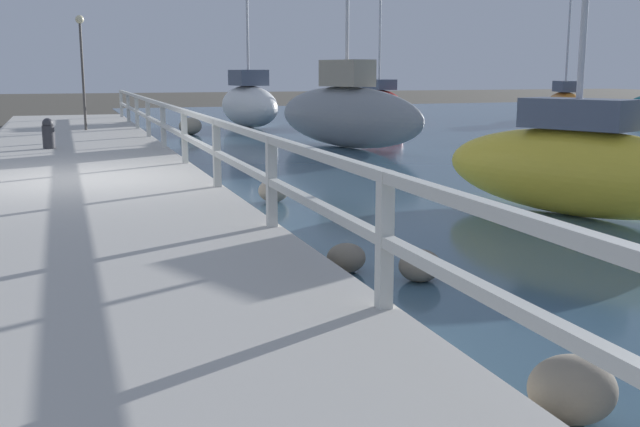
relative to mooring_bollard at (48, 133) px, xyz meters
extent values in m
plane|color=#4C473D|center=(0.52, -5.01, -0.67)|extent=(120.00, 120.00, 0.00)
cube|color=beige|center=(0.52, -5.01, -0.49)|extent=(3.86, 36.00, 0.34)
cube|color=silver|center=(2.35, -12.37, 0.16)|extent=(0.10, 0.10, 0.96)
cube|color=silver|center=(2.35, -9.42, 0.16)|extent=(0.10, 0.10, 0.96)
cube|color=silver|center=(2.35, -6.48, 0.16)|extent=(0.10, 0.10, 0.96)
cube|color=silver|center=(2.35, -3.53, 0.16)|extent=(0.10, 0.10, 0.96)
cube|color=silver|center=(2.35, -0.59, 0.16)|extent=(0.10, 0.10, 0.96)
cube|color=silver|center=(2.35, 2.36, 0.16)|extent=(0.10, 0.10, 0.96)
cube|color=silver|center=(2.35, 5.30, 0.16)|extent=(0.10, 0.10, 0.96)
cube|color=silver|center=(2.35, 8.25, 0.16)|extent=(0.10, 0.10, 0.96)
cube|color=silver|center=(2.35, 11.19, 0.16)|extent=(0.10, 0.10, 0.96)
cube|color=silver|center=(2.35, -5.01, 0.60)|extent=(0.09, 32.50, 0.08)
cube|color=silver|center=(2.35, -5.01, 0.16)|extent=(0.09, 32.50, 0.08)
ellipsoid|color=slate|center=(2.94, -13.67, -0.47)|extent=(0.51, 0.46, 0.39)
ellipsoid|color=gray|center=(3.29, -6.08, -0.49)|extent=(0.47, 0.43, 0.35)
ellipsoid|color=slate|center=(2.88, -10.24, -0.52)|extent=(0.39, 0.35, 0.29)
ellipsoid|color=slate|center=(3.43, -10.78, -0.51)|extent=(0.41, 0.37, 0.31)
ellipsoid|color=gray|center=(4.10, 6.71, -0.40)|extent=(0.72, 0.65, 0.54)
cylinder|color=#333338|center=(0.00, 0.00, -0.08)|extent=(0.25, 0.25, 0.49)
sphere|color=#333338|center=(0.00, 0.00, 0.21)|extent=(0.23, 0.23, 0.23)
cylinder|color=#514C47|center=(0.91, 5.09, 1.13)|extent=(0.07, 0.07, 2.90)
sphere|color=beige|center=(0.91, 5.09, 2.69)|extent=(0.23, 0.23, 0.23)
ellipsoid|color=gray|center=(7.33, 1.38, 0.13)|extent=(2.64, 5.87, 1.57)
cube|color=#9E937F|center=(7.33, 1.38, 1.25)|extent=(1.12, 1.65, 0.68)
ellipsoid|color=gold|center=(6.91, -8.46, -0.06)|extent=(2.50, 4.20, 1.19)
cube|color=#4C566B|center=(6.91, -8.46, 0.73)|extent=(1.19, 1.64, 0.41)
ellipsoid|color=white|center=(6.58, 9.17, 0.07)|extent=(1.88, 4.43, 1.46)
cube|color=#4C566B|center=(6.58, 9.17, 1.08)|extent=(1.16, 1.58, 0.54)
cylinder|color=silver|center=(6.58, 9.17, 3.38)|extent=(0.09, 0.09, 5.16)
ellipsoid|color=red|center=(11.90, 9.86, -0.02)|extent=(1.15, 4.15, 1.27)
cube|color=#4C566B|center=(11.90, 9.86, 0.80)|extent=(0.79, 1.74, 0.39)
cylinder|color=silver|center=(11.90, 9.86, 3.94)|extent=(0.09, 0.09, 6.66)
ellipsoid|color=orange|center=(19.80, 9.03, -0.09)|extent=(2.31, 4.13, 1.13)
cube|color=#4C566B|center=(19.80, 9.03, 0.69)|extent=(1.16, 1.67, 0.44)
cylinder|color=silver|center=(19.80, 9.03, 3.85)|extent=(0.09, 0.09, 6.75)
camera|label=1|loc=(0.31, -16.96, 1.30)|focal=42.00mm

